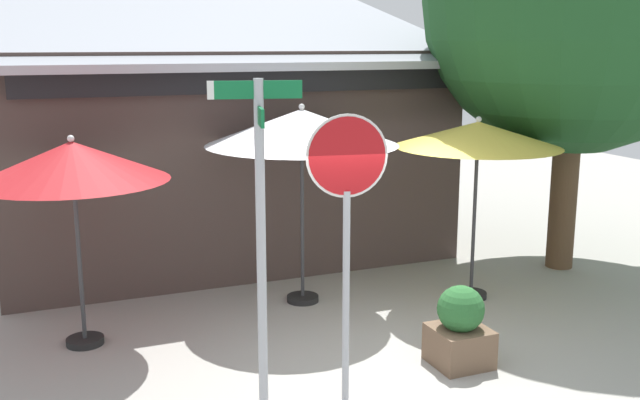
% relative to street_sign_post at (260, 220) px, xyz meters
% --- Properties ---
extents(ground_plane, '(28.00, 28.00, 0.10)m').
position_rel_street_sign_post_xyz_m(ground_plane, '(1.55, 0.82, -1.98)').
color(ground_plane, '#9E9B93').
extents(cafe_building, '(7.51, 5.85, 4.59)m').
position_rel_street_sign_post_xyz_m(cafe_building, '(1.11, 6.41, -0.14)').
color(cafe_building, '#473833').
rests_on(cafe_building, ground).
extents(street_sign_post, '(0.82, 0.77, 3.21)m').
position_rel_street_sign_post_xyz_m(street_sign_post, '(0.00, 0.00, 0.00)').
color(street_sign_post, '#A8AAB2').
rests_on(street_sign_post, ground).
extents(stop_sign, '(0.78, 0.14, 2.88)m').
position_rel_street_sign_post_xyz_m(stop_sign, '(0.83, -0.09, 0.09)').
color(stop_sign, '#A8AAB2').
rests_on(stop_sign, ground).
extents(patio_umbrella_crimson_left, '(2.18, 2.18, 2.51)m').
position_rel_street_sign_post_xyz_m(patio_umbrella_crimson_left, '(-1.45, 2.40, 0.26)').
color(patio_umbrella_crimson_left, black).
rests_on(patio_umbrella_crimson_left, ground).
extents(patio_umbrella_ivory_center, '(2.58, 2.58, 2.74)m').
position_rel_street_sign_post_xyz_m(patio_umbrella_ivory_center, '(1.48, 2.80, 0.48)').
color(patio_umbrella_ivory_center, black).
rests_on(patio_umbrella_ivory_center, ground).
extents(patio_umbrella_mustard_right, '(2.25, 2.25, 2.55)m').
position_rel_street_sign_post_xyz_m(patio_umbrella_mustard_right, '(3.73, 2.05, 0.36)').
color(patio_umbrella_mustard_right, black).
rests_on(patio_umbrella_mustard_right, ground).
extents(shade_tree, '(5.18, 4.60, 6.44)m').
position_rel_street_sign_post_xyz_m(shade_tree, '(6.19, 2.61, 2.08)').
color(shade_tree, brown).
rests_on(shade_tree, ground).
extents(sidewalk_planter, '(0.61, 0.61, 0.91)m').
position_rel_street_sign_post_xyz_m(sidewalk_planter, '(2.36, 0.23, -1.51)').
color(sidewalk_planter, brown).
rests_on(sidewalk_planter, ground).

